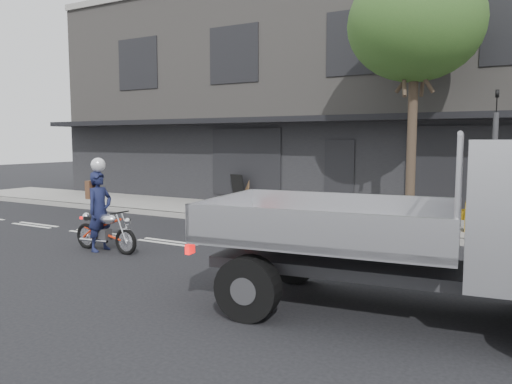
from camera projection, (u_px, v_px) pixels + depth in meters
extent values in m
plane|color=black|center=(257.00, 254.00, 10.51)|extent=(80.00, 80.00, 0.00)
cube|color=gray|center=(336.00, 220.00, 14.57)|extent=(32.00, 3.20, 0.15)
cube|color=gray|center=(315.00, 228.00, 13.19)|extent=(32.00, 0.20, 0.15)
cube|color=slate|center=(396.00, 99.00, 19.87)|extent=(26.00, 10.00, 8.00)
cylinder|color=#382B21|center=(411.00, 155.00, 12.86)|extent=(0.24, 0.24, 4.00)
ellipsoid|color=#2B531F|center=(415.00, 24.00, 12.51)|extent=(3.40, 3.40, 2.89)
cylinder|color=#2D2D30|center=(493.00, 180.00, 11.19)|extent=(0.12, 0.12, 3.00)
imported|color=black|center=(497.00, 101.00, 11.01)|extent=(0.08, 0.10, 0.50)
torus|color=black|center=(87.00, 236.00, 11.04)|extent=(0.58, 0.09, 0.58)
torus|color=black|center=(126.00, 242.00, 10.44)|extent=(0.58, 0.09, 0.58)
cube|color=#2D2D30|center=(104.00, 234.00, 10.75)|extent=(0.29, 0.20, 0.24)
ellipsoid|color=silver|center=(108.00, 219.00, 10.65)|extent=(0.47, 0.27, 0.23)
cube|color=black|center=(95.00, 218.00, 10.86)|extent=(0.46, 0.21, 0.07)
cylinder|color=black|center=(120.00, 213.00, 10.46)|extent=(0.04, 0.51, 0.03)
imported|color=#151A3B|center=(100.00, 211.00, 10.75)|extent=(0.42, 0.63, 1.73)
cylinder|color=black|center=(248.00, 288.00, 6.63)|extent=(0.90, 0.42, 0.87)
cylinder|color=black|center=(294.00, 257.00, 8.40)|extent=(0.90, 0.42, 0.87)
cube|color=#2D2D30|center=(399.00, 270.00, 6.79)|extent=(5.35, 1.75, 0.16)
cube|color=#B0B0B5|center=(330.00, 235.00, 7.12)|extent=(3.66, 2.61, 0.11)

